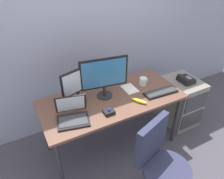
# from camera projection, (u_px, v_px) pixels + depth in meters

# --- Properties ---
(ground_plane) EXTENTS (8.00, 8.00, 0.00)m
(ground_plane) POSITION_uv_depth(u_px,v_px,m) (112.00, 144.00, 2.84)
(ground_plane) COLOR #494650
(back_wall) EXTENTS (6.00, 0.10, 2.80)m
(back_wall) POSITION_uv_depth(u_px,v_px,m) (84.00, 24.00, 2.59)
(back_wall) COLOR #9A9CB7
(back_wall) RESTS_ON ground
(desk) EXTENTS (1.62, 0.74, 0.75)m
(desk) POSITION_uv_depth(u_px,v_px,m) (112.00, 104.00, 2.47)
(desk) COLOR brown
(desk) RESTS_ON ground
(file_cabinet) EXTENTS (0.42, 0.53, 0.69)m
(file_cabinet) POSITION_uv_depth(u_px,v_px,m) (180.00, 102.00, 3.05)
(file_cabinet) COLOR gray
(file_cabinet) RESTS_ON ground
(desk_phone) EXTENTS (0.17, 0.20, 0.09)m
(desk_phone) POSITION_uv_depth(u_px,v_px,m) (186.00, 80.00, 2.83)
(desk_phone) COLOR black
(desk_phone) RESTS_ON file_cabinet
(office_chair) EXTENTS (0.52, 0.54, 0.96)m
(office_chair) POSITION_uv_depth(u_px,v_px,m) (160.00, 170.00, 2.00)
(office_chair) COLOR black
(office_chair) RESTS_ON ground
(monitor_main) EXTENTS (0.53, 0.18, 0.48)m
(monitor_main) POSITION_uv_depth(u_px,v_px,m) (104.00, 75.00, 2.31)
(monitor_main) COLOR #262628
(monitor_main) RESTS_ON desk
(monitor_side) EXTENTS (0.37, 0.18, 0.40)m
(monitor_side) POSITION_uv_depth(u_px,v_px,m) (77.00, 84.00, 2.24)
(monitor_side) COLOR #262628
(monitor_side) RESTS_ON desk
(keyboard) EXTENTS (0.42, 0.16, 0.03)m
(keyboard) POSITION_uv_depth(u_px,v_px,m) (161.00, 92.00, 2.50)
(keyboard) COLOR black
(keyboard) RESTS_ON desk
(laptop) EXTENTS (0.36, 0.34, 0.23)m
(laptop) POSITION_uv_depth(u_px,v_px,m) (72.00, 115.00, 2.10)
(laptop) COLOR black
(laptop) RESTS_ON desk
(trackball_mouse) EXTENTS (0.11, 0.09, 0.07)m
(trackball_mouse) POSITION_uv_depth(u_px,v_px,m) (109.00, 112.00, 2.19)
(trackball_mouse) COLOR black
(trackball_mouse) RESTS_ON desk
(coffee_mug) EXTENTS (0.10, 0.09, 0.10)m
(coffee_mug) POSITION_uv_depth(u_px,v_px,m) (143.00, 81.00, 2.64)
(coffee_mug) COLOR white
(coffee_mug) RESTS_ON desk
(paper_notepad) EXTENTS (0.15, 0.21, 0.01)m
(paper_notepad) POSITION_uv_depth(u_px,v_px,m) (130.00, 89.00, 2.57)
(paper_notepad) COLOR white
(paper_notepad) RESTS_ON desk
(banana) EXTENTS (0.14, 0.18, 0.04)m
(banana) POSITION_uv_depth(u_px,v_px,m) (139.00, 101.00, 2.35)
(banana) COLOR yellow
(banana) RESTS_ON desk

